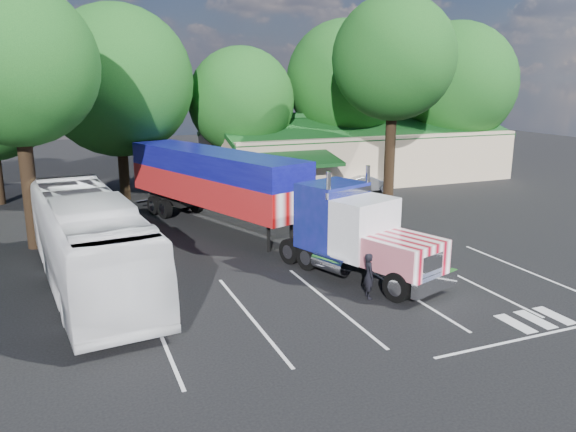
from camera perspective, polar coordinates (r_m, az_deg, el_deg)
name	(u,v)px	position (r m, az deg, el deg)	size (l,w,h in m)	color
ground	(275,258)	(26.57, -1.37, -4.24)	(120.00, 120.00, 0.00)	black
event_hall	(352,152)	(47.61, 6.55, 6.46)	(24.20, 14.12, 5.55)	tan
tree_row_c	(118,81)	(40.03, -16.93, 12.96)	(10.00, 10.00, 13.05)	black
tree_row_d	(241,101)	(43.14, -4.76, 11.58)	(8.00, 8.00, 10.60)	black
tree_row_e	(345,80)	(47.04, 5.83, 13.57)	(9.60, 9.60, 12.90)	black
tree_row_f	(455,84)	(51.51, 16.61, 12.77)	(10.40, 10.40, 13.00)	black
tree_near_left	(16,65)	(29.68, -25.94, 13.59)	(7.60, 7.60, 12.65)	black
tree_near_right	(394,59)	(38.08, 10.71, 15.44)	(8.00, 8.00, 13.50)	black
semi_truck	(244,190)	(29.42, -4.48, 2.69)	(9.78, 21.38, 4.56)	black
woman	(369,276)	(21.80, 8.23, -6.02)	(0.65, 0.43, 1.78)	black
bicycle	(324,231)	(29.64, 3.68, -1.51)	(0.55, 1.57, 0.83)	black
tour_bus	(89,242)	(23.82, -19.56, -2.46)	(3.17, 13.55, 3.77)	white
silver_sedan	(367,183)	(42.20, 8.04, 3.29)	(1.32, 3.79, 1.25)	#AFB1B7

